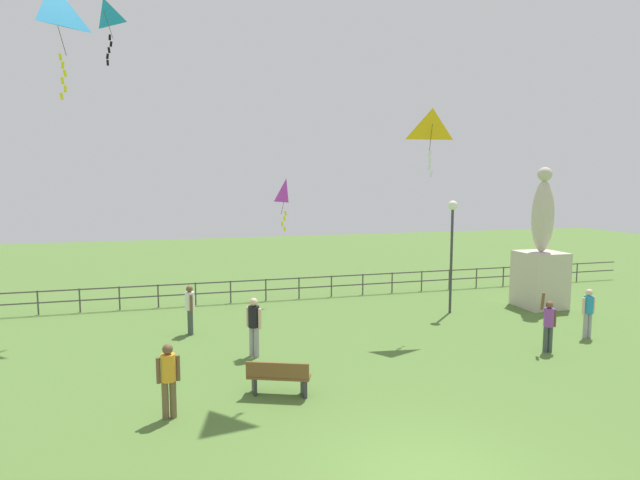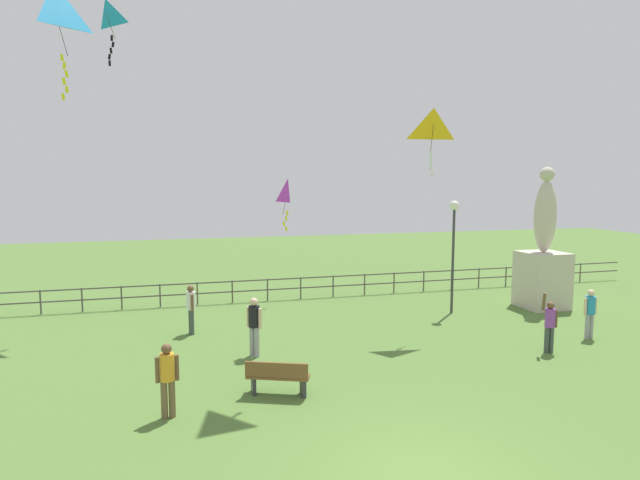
{
  "view_description": "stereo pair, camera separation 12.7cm",
  "coord_description": "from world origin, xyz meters",
  "px_view_note": "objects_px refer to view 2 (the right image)",
  "views": [
    {
      "loc": [
        -4.08,
        -7.51,
        5.05
      ],
      "look_at": [
        -0.25,
        6.03,
        3.48
      ],
      "focal_mm": 28.99,
      "sensor_mm": 36.0,
      "label": 1
    },
    {
      "loc": [
        -3.96,
        -7.54,
        5.05
      ],
      "look_at": [
        -0.25,
        6.03,
        3.48
      ],
      "focal_mm": 28.99,
      "sensor_mm": 36.0,
      "label": 2
    }
  ],
  "objects_px": {
    "lamppost": "(454,232)",
    "person_0": "(191,306)",
    "statue_monument": "(543,263)",
    "kite_2": "(106,14)",
    "kite_0": "(433,126)",
    "kite_1": "(55,12)",
    "park_bench": "(278,377)",
    "person_2": "(550,323)",
    "person_1": "(590,310)",
    "person_5": "(254,323)",
    "kite_6": "(288,192)",
    "person_3": "(167,375)"
  },
  "relations": [
    {
      "from": "lamppost",
      "to": "person_0",
      "type": "bearing_deg",
      "value": -178.8
    },
    {
      "from": "statue_monument",
      "to": "kite_2",
      "type": "bearing_deg",
      "value": 171.05
    },
    {
      "from": "lamppost",
      "to": "kite_0",
      "type": "height_order",
      "value": "kite_0"
    },
    {
      "from": "statue_monument",
      "to": "kite_0",
      "type": "distance_m",
      "value": 7.96
    },
    {
      "from": "person_0",
      "to": "kite_2",
      "type": "distance_m",
      "value": 10.57
    },
    {
      "from": "lamppost",
      "to": "kite_1",
      "type": "height_order",
      "value": "kite_1"
    },
    {
      "from": "lamppost",
      "to": "park_bench",
      "type": "height_order",
      "value": "lamppost"
    },
    {
      "from": "statue_monument",
      "to": "person_2",
      "type": "bearing_deg",
      "value": -126.39
    },
    {
      "from": "park_bench",
      "to": "person_1",
      "type": "height_order",
      "value": "person_1"
    },
    {
      "from": "lamppost",
      "to": "person_5",
      "type": "xyz_separation_m",
      "value": [
        -8.09,
        -3.0,
        -2.18
      ]
    },
    {
      "from": "statue_monument",
      "to": "kite_1",
      "type": "bearing_deg",
      "value": -178.39
    },
    {
      "from": "lamppost",
      "to": "park_bench",
      "type": "bearing_deg",
      "value": -143.36
    },
    {
      "from": "park_bench",
      "to": "kite_0",
      "type": "relative_size",
      "value": 0.69
    },
    {
      "from": "kite_6",
      "to": "kite_2",
      "type": "bearing_deg",
      "value": -169.67
    },
    {
      "from": "person_2",
      "to": "park_bench",
      "type": "bearing_deg",
      "value": -173.56
    },
    {
      "from": "person_5",
      "to": "kite_2",
      "type": "height_order",
      "value": "kite_2"
    },
    {
      "from": "person_3",
      "to": "kite_0",
      "type": "bearing_deg",
      "value": 28.44
    },
    {
      "from": "person_1",
      "to": "kite_0",
      "type": "relative_size",
      "value": 0.72
    },
    {
      "from": "person_3",
      "to": "kite_6",
      "type": "xyz_separation_m",
      "value": [
        4.76,
        10.1,
        3.7
      ]
    },
    {
      "from": "statue_monument",
      "to": "person_5",
      "type": "height_order",
      "value": "statue_monument"
    },
    {
      "from": "park_bench",
      "to": "person_0",
      "type": "height_order",
      "value": "person_0"
    },
    {
      "from": "person_0",
      "to": "kite_2",
      "type": "height_order",
      "value": "kite_2"
    },
    {
      "from": "statue_monument",
      "to": "kite_6",
      "type": "distance_m",
      "value": 10.76
    },
    {
      "from": "person_2",
      "to": "kite_2",
      "type": "xyz_separation_m",
      "value": [
        -12.76,
        7.42,
        9.95
      ]
    },
    {
      "from": "person_5",
      "to": "kite_0",
      "type": "height_order",
      "value": "kite_0"
    },
    {
      "from": "kite_0",
      "to": "kite_1",
      "type": "height_order",
      "value": "kite_1"
    },
    {
      "from": "kite_0",
      "to": "kite_1",
      "type": "distance_m",
      "value": 11.93
    },
    {
      "from": "park_bench",
      "to": "person_1",
      "type": "bearing_deg",
      "value": 9.57
    },
    {
      "from": "statue_monument",
      "to": "person_2",
      "type": "xyz_separation_m",
      "value": [
        -3.58,
        -4.85,
        -0.92
      ]
    },
    {
      "from": "person_0",
      "to": "person_2",
      "type": "height_order",
      "value": "person_2"
    },
    {
      "from": "person_0",
      "to": "kite_6",
      "type": "distance_m",
      "value": 6.76
    },
    {
      "from": "person_0",
      "to": "lamppost",
      "type": "bearing_deg",
      "value": 1.2
    },
    {
      "from": "person_0",
      "to": "kite_0",
      "type": "distance_m",
      "value": 10.04
    },
    {
      "from": "kite_6",
      "to": "lamppost",
      "type": "bearing_deg",
      "value": -32.8
    },
    {
      "from": "person_0",
      "to": "person_3",
      "type": "xyz_separation_m",
      "value": [
        -0.63,
        -6.23,
        -0.01
      ]
    },
    {
      "from": "lamppost",
      "to": "person_2",
      "type": "xyz_separation_m",
      "value": [
        0.41,
        -4.98,
        -2.27
      ]
    },
    {
      "from": "person_5",
      "to": "kite_0",
      "type": "bearing_deg",
      "value": 10.82
    },
    {
      "from": "statue_monument",
      "to": "park_bench",
      "type": "xyz_separation_m",
      "value": [
        -11.94,
        -5.79,
        -1.36
      ]
    },
    {
      "from": "lamppost",
      "to": "kite_0",
      "type": "xyz_separation_m",
      "value": [
        -1.9,
        -1.81,
        3.74
      ]
    },
    {
      "from": "kite_6",
      "to": "statue_monument",
      "type": "bearing_deg",
      "value": -21.39
    },
    {
      "from": "person_3",
      "to": "person_2",
      "type": "bearing_deg",
      "value": 7.68
    },
    {
      "from": "person_5",
      "to": "statue_monument",
      "type": "bearing_deg",
      "value": 13.37
    },
    {
      "from": "lamppost",
      "to": "park_bench",
      "type": "xyz_separation_m",
      "value": [
        -7.96,
        -5.92,
        -2.72
      ]
    },
    {
      "from": "lamppost",
      "to": "kite_6",
      "type": "xyz_separation_m",
      "value": [
        -5.68,
        3.66,
        1.47
      ]
    },
    {
      "from": "park_bench",
      "to": "person_1",
      "type": "relative_size",
      "value": 0.95
    },
    {
      "from": "person_1",
      "to": "kite_6",
      "type": "distance_m",
      "value": 11.99
    },
    {
      "from": "park_bench",
      "to": "kite_2",
      "type": "relative_size",
      "value": 0.69
    },
    {
      "from": "park_bench",
      "to": "person_3",
      "type": "xyz_separation_m",
      "value": [
        -2.48,
        -0.52,
        0.48
      ]
    },
    {
      "from": "person_3",
      "to": "person_5",
      "type": "bearing_deg",
      "value": 55.69
    },
    {
      "from": "person_3",
      "to": "person_0",
      "type": "bearing_deg",
      "value": 84.22
    }
  ]
}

